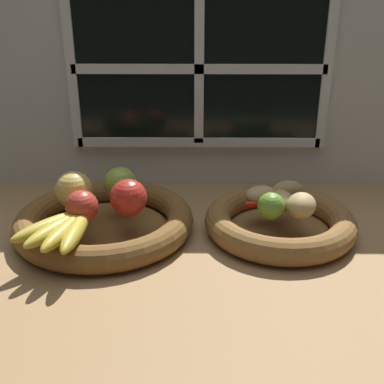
% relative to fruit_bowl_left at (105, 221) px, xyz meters
% --- Properties ---
extents(ground_plane, '(1.40, 0.90, 0.03)m').
position_rel_fruit_bowl_left_xyz_m(ground_plane, '(0.20, 0.01, -0.04)').
color(ground_plane, '#9E774C').
extents(back_wall, '(1.40, 0.05, 0.55)m').
position_rel_fruit_bowl_left_xyz_m(back_wall, '(0.20, 0.31, 0.25)').
color(back_wall, silver).
rests_on(back_wall, ground_plane).
extents(fruit_bowl_left, '(0.39, 0.39, 0.06)m').
position_rel_fruit_bowl_left_xyz_m(fruit_bowl_left, '(0.00, 0.00, 0.00)').
color(fruit_bowl_left, brown).
rests_on(fruit_bowl_left, ground_plane).
extents(fruit_bowl_right, '(0.32, 0.32, 0.06)m').
position_rel_fruit_bowl_left_xyz_m(fruit_bowl_right, '(0.38, 0.00, 0.00)').
color(fruit_bowl_right, brown).
rests_on(fruit_bowl_right, ground_plane).
extents(apple_golden_left, '(0.08, 0.08, 0.08)m').
position_rel_fruit_bowl_left_xyz_m(apple_golden_left, '(-0.06, 0.01, 0.07)').
color(apple_golden_left, '#DBB756').
rests_on(apple_golden_left, fruit_bowl_left).
extents(apple_red_right, '(0.08, 0.08, 0.08)m').
position_rel_fruit_bowl_left_xyz_m(apple_red_right, '(0.06, -0.03, 0.07)').
color(apple_red_right, red).
rests_on(apple_red_right, fruit_bowl_left).
extents(apple_red_front, '(0.07, 0.07, 0.07)m').
position_rel_fruit_bowl_left_xyz_m(apple_red_front, '(-0.03, -0.06, 0.06)').
color(apple_red_front, '#B73828').
rests_on(apple_red_front, fruit_bowl_left).
extents(apple_green_back, '(0.07, 0.07, 0.07)m').
position_rel_fruit_bowl_left_xyz_m(apple_green_back, '(0.03, 0.06, 0.07)').
color(apple_green_back, '#8CAD3D').
rests_on(apple_green_back, fruit_bowl_left).
extents(banana_bunch_front, '(0.14, 0.18, 0.03)m').
position_rel_fruit_bowl_left_xyz_m(banana_bunch_front, '(-0.05, -0.12, 0.05)').
color(banana_bunch_front, gold).
rests_on(banana_bunch_front, fruit_bowl_left).
extents(potato_large, '(0.07, 0.08, 0.04)m').
position_rel_fruit_bowl_left_xyz_m(potato_large, '(0.38, 0.00, 0.05)').
color(potato_large, tan).
rests_on(potato_large, fruit_bowl_right).
extents(potato_back, '(0.08, 0.06, 0.05)m').
position_rel_fruit_bowl_left_xyz_m(potato_back, '(0.40, 0.05, 0.05)').
color(potato_back, '#A38451').
rests_on(potato_back, fruit_bowl_right).
extents(potato_small, '(0.08, 0.09, 0.05)m').
position_rel_fruit_bowl_left_xyz_m(potato_small, '(0.41, -0.03, 0.06)').
color(potato_small, tan).
rests_on(potato_small, fruit_bowl_right).
extents(potato_oblong, '(0.08, 0.07, 0.04)m').
position_rel_fruit_bowl_left_xyz_m(potato_oblong, '(0.34, 0.03, 0.05)').
color(potato_oblong, tan).
rests_on(potato_oblong, fruit_bowl_right).
extents(lime_near, '(0.06, 0.06, 0.06)m').
position_rel_fruit_bowl_left_xyz_m(lime_near, '(0.35, -0.04, 0.06)').
color(lime_near, '#6B9E33').
rests_on(lime_near, fruit_bowl_right).
extents(chili_pepper, '(0.13, 0.03, 0.02)m').
position_rel_fruit_bowl_left_xyz_m(chili_pepper, '(0.37, 0.01, 0.04)').
color(chili_pepper, red).
rests_on(chili_pepper, fruit_bowl_right).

